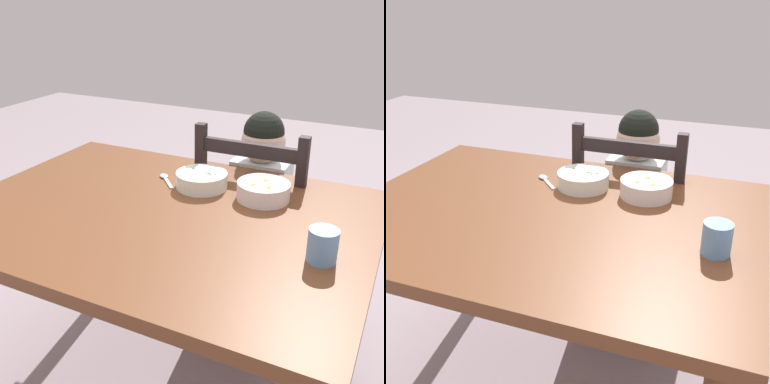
% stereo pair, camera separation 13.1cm
% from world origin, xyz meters
% --- Properties ---
extents(dining_table, '(1.27, 0.94, 0.74)m').
position_xyz_m(dining_table, '(0.00, 0.00, 0.64)').
color(dining_table, brown).
rests_on(dining_table, ground).
extents(dining_chair, '(0.43, 0.43, 0.92)m').
position_xyz_m(dining_chair, '(0.14, 0.52, 0.44)').
color(dining_chair, black).
rests_on(dining_chair, ground).
extents(child_figure, '(0.32, 0.31, 0.95)m').
position_xyz_m(child_figure, '(0.14, 0.51, 0.62)').
color(child_figure, silver).
rests_on(child_figure, ground).
extents(bowl_of_peas, '(0.18, 0.18, 0.06)m').
position_xyz_m(bowl_of_peas, '(0.03, 0.22, 0.77)').
color(bowl_of_peas, white).
rests_on(bowl_of_peas, dining_table).
extents(bowl_of_carrots, '(0.17, 0.17, 0.06)m').
position_xyz_m(bowl_of_carrots, '(0.25, 0.22, 0.77)').
color(bowl_of_carrots, white).
rests_on(bowl_of_carrots, dining_table).
extents(spoon, '(0.11, 0.11, 0.01)m').
position_xyz_m(spoon, '(-0.12, 0.23, 0.74)').
color(spoon, silver).
rests_on(spoon, dining_table).
extents(drinking_cup, '(0.08, 0.08, 0.09)m').
position_xyz_m(drinking_cup, '(0.50, -0.07, 0.78)').
color(drinking_cup, '#649AD1').
rests_on(drinking_cup, dining_table).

